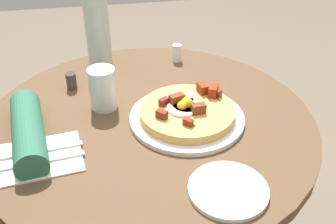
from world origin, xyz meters
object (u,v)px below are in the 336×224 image
fork (41,161)px  pizza_plate (187,118)px  bread_plate (228,190)px  water_bottle (97,28)px  breakfast_pizza (187,110)px  dining_table (151,168)px  pepper_shaker (71,81)px  knife (41,151)px  salt_shaker (177,53)px  water_glass (103,89)px

fork → pizza_plate: bearing=9.5°
bread_plate → water_bottle: water_bottle is taller
bread_plate → breakfast_pizza: bearing=-174.3°
pizza_plate → breakfast_pizza: (-0.00, 0.00, 0.02)m
dining_table → fork: size_ratio=4.53×
pepper_shaker → breakfast_pizza: bearing=54.2°
breakfast_pizza → knife: size_ratio=1.28×
pizza_plate → salt_shaker: salt_shaker is taller
pepper_shaker → salt_shaker: bearing=109.7°
pizza_plate → pepper_shaker: pepper_shaker is taller
water_glass → pizza_plate: bearing=64.0°
fork → pepper_shaker: size_ratio=3.96×
water_bottle → pepper_shaker: water_bottle is taller
pizza_plate → dining_table: bearing=-106.4°
breakfast_pizza → pepper_shaker: breakfast_pizza is taller
water_bottle → salt_shaker: bearing=86.0°
pepper_shaker → fork: bearing=-10.5°
knife → fork: bearing=-90.0°
breakfast_pizza → bread_plate: bearing=5.7°
dining_table → water_glass: size_ratio=7.51×
dining_table → bread_plate: (0.27, 0.11, 0.17)m
dining_table → fork: (0.13, -0.25, 0.17)m
dining_table → breakfast_pizza: 0.22m
fork → salt_shaker: salt_shaker is taller
breakfast_pizza → water_bottle: bearing=-149.5°
water_glass → salt_shaker: 0.33m
knife → salt_shaker: salt_shaker is taller
bread_plate → fork: bread_plate is taller
bread_plate → fork: bearing=-112.3°
fork → water_bottle: 0.47m
bread_plate → water_glass: size_ratio=1.44×
bread_plate → salt_shaker: size_ratio=2.92×
pizza_plate → water_bottle: size_ratio=1.19×
dining_table → knife: bearing=-70.2°
dining_table → knife: (0.09, -0.25, 0.17)m
dining_table → salt_shaker: bearing=156.4°
knife → water_glass: bearing=40.6°
bread_plate → water_glass: water_glass is taller
knife → salt_shaker: 0.54m
breakfast_pizza → knife: bearing=-78.8°
dining_table → pizza_plate: pizza_plate is taller
fork → water_bottle: water_bottle is taller
bread_plate → knife: bearing=-116.6°
bread_plate → salt_shaker: 0.57m
bread_plate → water_bottle: bearing=-159.3°
bread_plate → water_bottle: size_ratio=0.67×
dining_table → salt_shaker: size_ratio=15.21×
pizza_plate → fork: pizza_plate is taller
pizza_plate → bread_plate: pizza_plate is taller
salt_shaker → water_bottle: bearing=-94.0°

